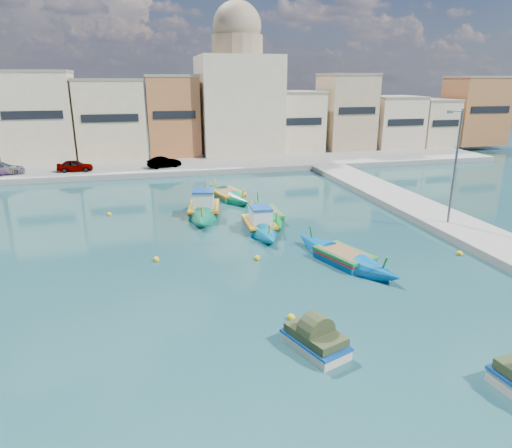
{
  "coord_description": "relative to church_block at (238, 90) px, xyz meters",
  "views": [
    {
      "loc": [
        -2.35,
        -19.67,
        9.85
      ],
      "look_at": [
        4.0,
        6.0,
        1.4
      ],
      "focal_mm": 32.0,
      "sensor_mm": 36.0,
      "label": 1
    }
  ],
  "objects": [
    {
      "name": "luzzu_blue_cabin",
      "position": [
        -8.19,
        -26.5,
        -8.03
      ],
      "size": [
        3.67,
        8.98,
        3.1
      ],
      "color": "#0A7251",
      "rests_on": "ground"
    },
    {
      "name": "north_townhouses",
      "position": [
        -3.32,
        -0.64,
        -3.41
      ],
      "size": [
        83.2,
        7.87,
        10.19
      ],
      "color": "beige",
      "rests_on": "ground"
    },
    {
      "name": "north_quay",
      "position": [
        -10.0,
        -8.0,
        -8.11
      ],
      "size": [
        80.0,
        8.0,
        0.6
      ],
      "primitive_type": "cube",
      "color": "gray",
      "rests_on": "ground"
    },
    {
      "name": "luzzu_turquoise_cabin",
      "position": [
        -5.02,
        -30.96,
        -8.09
      ],
      "size": [
        2.1,
        8.3,
        2.65
      ],
      "color": "#0074A3",
      "rests_on": "ground"
    },
    {
      "name": "quay_street_lamp",
      "position": [
        7.44,
        -34.0,
        -4.07
      ],
      "size": [
        1.18,
        0.16,
        8.0
      ],
      "color": "#595B60",
      "rests_on": "ground"
    },
    {
      "name": "luzzu_cyan_mid",
      "position": [
        -3.94,
        -28.8,
        -8.16
      ],
      "size": [
        2.05,
        7.92,
        2.33
      ],
      "color": "#0B7836",
      "rests_on": "ground"
    },
    {
      "name": "ground",
      "position": [
        -10.0,
        -40.0,
        -8.41
      ],
      "size": [
        160.0,
        160.0,
        0.0
      ],
      "primitive_type": "plane",
      "color": "#133439",
      "rests_on": "ground"
    },
    {
      "name": "luzzu_blue_south",
      "position": [
        -1.86,
        -37.8,
        -8.16
      ],
      "size": [
        4.41,
        8.24,
        2.34
      ],
      "color": "#005EAC",
      "rests_on": "ground"
    },
    {
      "name": "parked_cars",
      "position": [
        -20.64,
        -9.5,
        -7.19
      ],
      "size": [
        20.49,
        2.69,
        1.3
      ],
      "color": "#4C1919",
      "rests_on": "north_quay"
    },
    {
      "name": "luzzu_green",
      "position": [
        -5.58,
        -22.2,
        -8.15
      ],
      "size": [
        4.02,
        7.81,
        2.39
      ],
      "color": "#0B784B",
      "rests_on": "ground"
    },
    {
      "name": "mooring_buoys",
      "position": [
        -7.11,
        -33.79,
        -8.33
      ],
      "size": [
        20.74,
        18.71,
        0.36
      ],
      "color": "yellow",
      "rests_on": "ground"
    },
    {
      "name": "tender_near",
      "position": [
        -6.55,
        -45.58,
        -8.01
      ],
      "size": [
        2.25,
        2.95,
        1.29
      ],
      "color": "beige",
      "rests_on": "ground"
    },
    {
      "name": "church_block",
      "position": [
        0.0,
        0.0,
        0.0
      ],
      "size": [
        10.0,
        10.0,
        19.1
      ],
      "color": "beige",
      "rests_on": "ground"
    }
  ]
}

